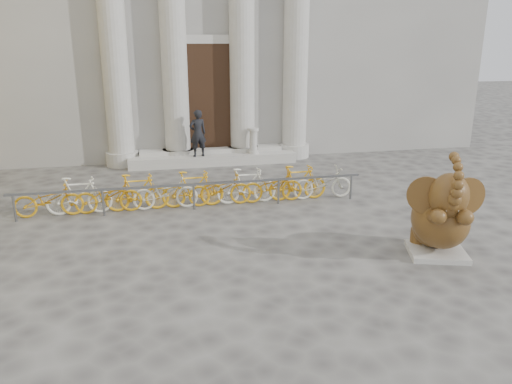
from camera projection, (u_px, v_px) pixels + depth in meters
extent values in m
plane|color=#474442|center=(276.00, 278.00, 9.49)|extent=(80.00, 80.00, 0.00)
cube|color=gray|center=(193.00, 0.00, 21.75)|extent=(22.00, 10.00, 12.00)
cube|color=black|center=(209.00, 98.00, 18.08)|extent=(2.40, 0.16, 4.00)
cylinder|color=#A8A59E|center=(114.00, 50.00, 16.83)|extent=(0.90, 0.90, 8.00)
cylinder|color=#A8A59E|center=(174.00, 50.00, 17.23)|extent=(0.90, 0.90, 8.00)
cylinder|color=#A8A59E|center=(242.00, 49.00, 17.71)|extent=(0.90, 0.90, 8.00)
cylinder|color=#A8A59E|center=(296.00, 49.00, 18.11)|extent=(0.90, 0.90, 8.00)
cube|color=#A8A59E|center=(212.00, 158.00, 18.22)|extent=(6.00, 1.20, 0.36)
cube|color=#A8A59E|center=(437.00, 252.00, 10.51)|extent=(1.40, 1.33, 0.11)
ellipsoid|color=black|center=(436.00, 230.00, 10.63)|extent=(1.19, 1.16, 0.73)
ellipsoid|color=black|center=(440.00, 219.00, 10.32)|extent=(1.46, 1.64, 1.19)
cylinder|color=black|center=(418.00, 235.00, 10.86)|extent=(0.43, 0.43, 0.30)
cylinder|color=black|center=(448.00, 236.00, 10.80)|extent=(0.43, 0.43, 0.30)
cylinder|color=black|center=(434.00, 216.00, 9.84)|extent=(0.47, 0.74, 0.46)
cylinder|color=black|center=(460.00, 217.00, 9.79)|extent=(0.47, 0.74, 0.46)
ellipsoid|color=black|center=(449.00, 196.00, 9.74)|extent=(0.96, 0.93, 0.92)
cylinder|color=black|center=(427.00, 195.00, 9.92)|extent=(0.67, 0.50, 0.78)
cylinder|color=black|center=(467.00, 197.00, 9.85)|extent=(0.78, 0.06, 0.78)
cone|color=beige|center=(444.00, 208.00, 9.59)|extent=(0.09, 0.27, 0.12)
cone|color=beige|center=(459.00, 209.00, 9.56)|extent=(0.21, 0.26, 0.12)
cube|color=slate|center=(193.00, 184.00, 13.10)|extent=(9.26, 0.06, 0.06)
cylinder|color=slate|center=(14.00, 208.00, 12.31)|extent=(0.06, 0.06, 0.70)
cylinder|color=slate|center=(103.00, 203.00, 12.74)|extent=(0.06, 0.06, 0.70)
cylinder|color=slate|center=(194.00, 197.00, 13.20)|extent=(0.06, 0.06, 0.70)
cylinder|color=slate|center=(278.00, 192.00, 13.66)|extent=(0.06, 0.06, 0.70)
cylinder|color=slate|center=(351.00, 187.00, 14.09)|extent=(0.06, 0.06, 0.70)
imported|color=orange|center=(48.00, 198.00, 12.66)|extent=(1.70, 0.50, 1.00)
imported|color=silver|center=(79.00, 196.00, 12.80)|extent=(1.66, 0.47, 1.00)
imported|color=orange|center=(108.00, 194.00, 12.95)|extent=(1.70, 0.50, 1.00)
imported|color=orange|center=(137.00, 192.00, 13.10)|extent=(1.66, 0.47, 1.00)
imported|color=silver|center=(165.00, 191.00, 13.24)|extent=(1.70, 0.50, 1.00)
imported|color=orange|center=(193.00, 189.00, 13.39)|extent=(1.66, 0.47, 1.00)
imported|color=orange|center=(220.00, 187.00, 13.54)|extent=(1.70, 0.50, 1.00)
imported|color=silver|center=(246.00, 186.00, 13.68)|extent=(1.66, 0.47, 1.00)
imported|color=orange|center=(272.00, 184.00, 13.83)|extent=(1.70, 0.50, 1.00)
imported|color=orange|center=(298.00, 183.00, 13.98)|extent=(1.66, 0.47, 1.00)
imported|color=silver|center=(322.00, 181.00, 14.12)|extent=(1.70, 0.50, 1.00)
imported|color=black|center=(198.00, 133.00, 17.49)|extent=(0.67, 0.50, 1.66)
cylinder|color=#A8A59E|center=(253.00, 152.00, 18.16)|extent=(0.38, 0.38, 0.11)
cylinder|color=#A8A59E|center=(253.00, 142.00, 18.05)|extent=(0.27, 0.27, 0.86)
cylinder|color=#A8A59E|center=(253.00, 129.00, 17.92)|extent=(0.38, 0.38, 0.10)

